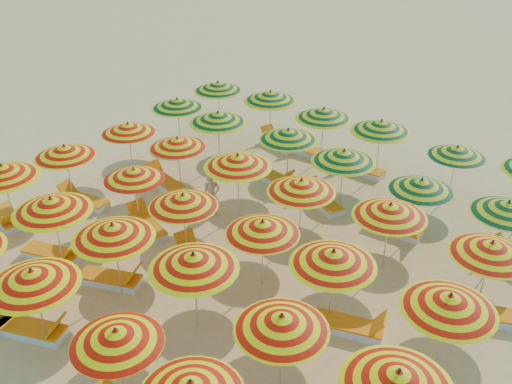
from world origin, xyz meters
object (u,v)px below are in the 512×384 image
lounger_12 (165,182)px  lounger_14 (273,177)px  umbrella_10 (282,323)px  beachgoer_a (212,195)px  umbrella_34 (457,151)px  lounger_13 (495,316)px  umbrella_22 (390,210)px  umbrella_23 (491,249)px  umbrella_13 (134,174)px  umbrella_15 (263,227)px  lounger_18 (278,143)px  umbrella_3 (116,337)px  umbrella_31 (270,96)px  lounger_5 (8,218)px  lounger_10 (196,259)px  umbrella_6 (2,171)px  umbrella_2 (32,278)px  umbrella_30 (218,86)px  umbrella_19 (178,143)px  lounger_6 (53,254)px  lounger_9 (147,226)px  lounger_20 (361,169)px  umbrella_26 (288,135)px  lounger_19 (311,152)px  umbrella_11 (398,379)px  umbrella_8 (113,231)px  umbrella_9 (194,261)px  umbrella_17 (450,302)px  umbrella_14 (183,200)px  lounger_8 (83,201)px  umbrella_28 (421,185)px  umbrella_27 (344,156)px  umbrella_7 (52,205)px  lounger_16 (395,228)px  lounger_7 (112,279)px  umbrella_33 (381,126)px  lounger_15 (322,201)px  umbrella_16 (333,258)px  umbrella_29 (508,208)px  umbrella_32 (324,113)px  umbrella_12 (65,151)px  umbrella_21 (301,186)px

lounger_12 → lounger_14: 3.87m
umbrella_10 → beachgoer_a: 7.43m
umbrella_34 → lounger_13: size_ratio=1.32×
umbrella_22 → umbrella_23: umbrella_22 is taller
lounger_13 → umbrella_13: bearing=-10.9°
umbrella_15 → lounger_18: (-4.66, 7.54, -1.67)m
umbrella_3 → umbrella_34: bearing=78.9°
umbrella_31 → lounger_5: umbrella_31 is taller
lounger_10 → umbrella_6: bearing=41.5°
umbrella_6 → umbrella_22: 11.30m
umbrella_3 → lounger_13: umbrella_3 is taller
umbrella_6 → umbrella_2: bearing=-26.1°
umbrella_13 → umbrella_30: umbrella_30 is taller
umbrella_31 → umbrella_19: bearing=-93.0°
lounger_6 → lounger_9: bearing=50.3°
lounger_18 → lounger_20: size_ratio=1.04×
umbrella_26 → lounger_19: bearing=102.1°
umbrella_11 → umbrella_31: 14.48m
umbrella_11 → umbrella_13: size_ratio=1.01×
umbrella_8 → umbrella_13: umbrella_8 is taller
umbrella_34 → umbrella_9: bearing=-105.1°
umbrella_9 → umbrella_17: umbrella_9 is taller
umbrella_17 → lounger_12: 11.36m
umbrella_14 → lounger_8: (-4.71, 0.06, -1.68)m
umbrella_8 → umbrella_30: 11.23m
umbrella_28 → lounger_20: bearing=139.6°
umbrella_27 → lounger_13: 6.52m
umbrella_28 → lounger_19: umbrella_28 is taller
umbrella_7 → umbrella_8: size_ratio=0.87×
umbrella_10 → lounger_16: umbrella_10 is taller
lounger_19 → lounger_8: bearing=58.9°
umbrella_26 → lounger_7: bearing=-95.0°
umbrella_17 → lounger_12: (-10.93, 2.53, -1.76)m
umbrella_2 → lounger_9: 5.45m
umbrella_3 → umbrella_33: (-0.24, 12.31, 0.25)m
umbrella_27 → lounger_15: 1.88m
lounger_18 → lounger_8: bearing=86.8°
lounger_10 → lounger_6: bearing=55.7°
umbrella_15 → umbrella_16: 2.20m
umbrella_22 → umbrella_30: (-10.06, 4.93, 0.02)m
umbrella_13 → umbrella_19: umbrella_19 is taller
umbrella_6 → umbrella_34: size_ratio=1.05×
umbrella_23 → umbrella_10: bearing=-117.0°
umbrella_29 → umbrella_32: 7.81m
umbrella_3 → beachgoer_a: 7.59m
umbrella_16 → umbrella_34: (0.20, 7.85, -0.21)m
umbrella_12 → umbrella_21: bearing=18.9°
umbrella_12 → umbrella_17: size_ratio=1.11×
umbrella_15 → umbrella_29: umbrella_29 is taller
umbrella_16 → umbrella_31: (-7.34, 7.88, 0.07)m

